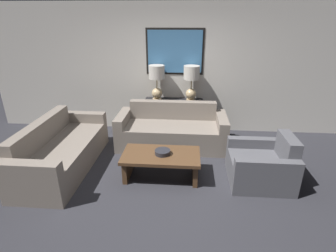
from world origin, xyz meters
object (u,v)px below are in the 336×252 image
Objects in this scene: couch_by_back_wall at (172,131)px; armchair_near_back_wall at (262,166)px; console_table at (174,116)px; coffee_table at (161,160)px; table_lamp_right at (191,79)px; decorative_bowl at (163,152)px; table_lamp_left at (157,78)px; couch_by_side at (62,152)px.

couch_by_back_wall reaches higher than armchair_near_back_wall.
console_table is 1.34× the size of armchair_near_back_wall.
coffee_table is at bearing -92.92° from console_table.
table_lamp_right reaches higher than decorative_bowl.
table_lamp_left is at bearing 119.59° from couch_by_back_wall.
table_lamp_left reaches higher than decorative_bowl.
couch_by_back_wall is 1.84m from armchair_near_back_wall.
armchair_near_back_wall is at bearing -57.82° from table_lamp_right.
couch_by_back_wall is 2.29× the size of armchair_near_back_wall.
decorative_bowl is (-0.42, -1.77, -0.74)m from table_lamp_right.
couch_by_side is at bearing 174.24° from coffee_table.
couch_by_back_wall is 1.16m from decorative_bowl.
couch_by_side is at bearing -137.82° from console_table.
armchair_near_back_wall reaches higher than console_table.
couch_by_side is at bearing -131.43° from table_lamp_left.
table_lamp_right is 0.34× the size of couch_by_side.
console_table is 0.63m from couch_by_back_wall.
table_lamp_left is 2.98× the size of decorative_bowl.
couch_by_side is (-1.77, -0.98, 0.00)m from couch_by_back_wall.
couch_by_back_wall is at bearing -90.00° from console_table.
table_lamp_left is at bearing 180.00° from console_table.
coffee_table is at bearing -81.53° from table_lamp_left.
table_lamp_right is at bearing 0.00° from console_table.
decorative_bowl is at bearing -103.36° from table_lamp_right.
console_table is 0.89m from table_lamp_left.
table_lamp_left is at bearing 99.24° from decorative_bowl.
table_lamp_right is at bearing 0.00° from table_lamp_left.
table_lamp_left reaches higher than couch_by_side.
couch_by_side is at bearing -142.95° from table_lamp_right.
console_table is at bearing 180.00° from table_lamp_right.
decorative_bowl is at bearing -92.14° from console_table.
coffee_table is 1.54m from armchair_near_back_wall.
coffee_table is (0.26, -1.77, -0.89)m from table_lamp_left.
table_lamp_right reaches higher than coffee_table.
couch_by_side is 8.67× the size of decorative_bowl.
armchair_near_back_wall is at bearing -44.01° from table_lamp_left.
decorative_bowl is (1.70, -0.17, 0.15)m from couch_by_side.
table_lamp_left is 0.34× the size of couch_by_side.
table_lamp_right reaches higher than couch_by_back_wall.
decorative_bowl is 0.26× the size of armchair_near_back_wall.
console_table is 1.71× the size of table_lamp_right.
coffee_table is (-0.09, -1.15, 0.01)m from couch_by_back_wall.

